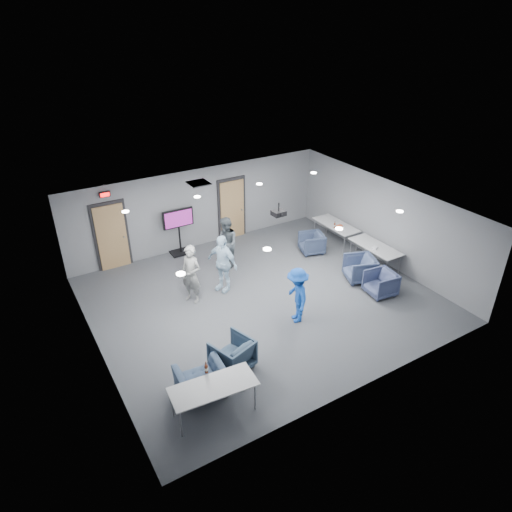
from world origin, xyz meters
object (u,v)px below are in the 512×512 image
person_a (191,274)px  chair_right_a (312,243)px  chair_right_c (381,283)px  chair_front_b (201,382)px  table_right_a (336,225)px  table_right_b (375,247)px  bottle_front (206,369)px  person_d (297,295)px  person_c (222,263)px  bottle_right (335,225)px  tv_stand (179,229)px  table_front_left (213,388)px  projector (279,213)px  chair_right_b (360,268)px  person_b (226,243)px  chair_front_a (232,354)px

person_a → chair_right_a: bearing=67.8°
chair_right_c → chair_front_b: 6.09m
table_right_a → table_right_b: size_ratio=1.01×
bottle_front → person_d: bearing=22.3°
person_c → bottle_right: (4.46, 0.42, -0.05)m
person_a → chair_right_c: person_a is taller
chair_right_c → table_right_a: (0.96, 3.17, 0.33)m
tv_stand → table_front_left: bearing=-107.3°
chair_front_b → projector: bearing=-139.4°
person_a → tv_stand: size_ratio=1.08×
chair_front_b → chair_right_b: bearing=-158.9°
person_b → tv_stand: bearing=-142.5°
chair_front_b → table_front_left: bearing=94.6°
person_a → person_b: 2.09m
chair_right_a → table_right_a: size_ratio=0.43×
chair_front_b → table_right_a: table_right_a is taller
person_b → table_right_b: bearing=66.9°
chair_right_b → bottle_right: size_ratio=3.56×
bottle_front → projector: size_ratio=0.79×
chair_front_a → bottle_front: size_ratio=2.98×
table_right_a → table_right_b: 1.90m
chair_right_c → table_right_a: table_right_a is taller
chair_right_b → table_front_left: size_ratio=0.47×
table_front_left → bottle_right: bearing=38.6°
table_right_b → projector: size_ratio=4.86×
bottle_front → person_b: bearing=58.1°
table_right_b → bottle_right: bottle_right is taller
chair_front_a → table_right_a: 7.07m
chair_right_a → table_front_left: (-5.88, -4.55, 0.34)m
chair_right_c → table_front_left: table_front_left is taller
chair_front_a → chair_right_a: bearing=-161.6°
chair_front_b → bottle_right: (6.75, 3.86, 0.49)m
person_c → table_right_a: size_ratio=0.99×
chair_front_a → tv_stand: 5.90m
person_d → chair_front_a: 2.44m
table_front_left → tv_stand: size_ratio=1.13×
chair_right_a → bottle_front: 7.17m
chair_right_a → table_front_left: size_ratio=0.43×
chair_right_a → bottle_front: bearing=-37.2°
chair_right_b → table_front_left: chair_right_b is taller
table_right_a → table_front_left: size_ratio=0.99×
person_b → bottle_front: 5.59m
table_right_b → tv_stand: size_ratio=1.11×
person_a → table_right_a: (5.69, 0.70, -0.17)m
chair_right_a → table_right_a: table_right_a is taller
chair_right_c → table_front_left: size_ratio=0.44×
chair_right_a → chair_front_a: 6.09m
person_d → table_front_left: person_d is taller
table_right_a → chair_right_b: bearing=157.6°
chair_front_b → person_b: bearing=-118.8°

